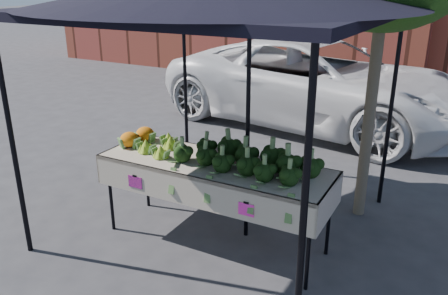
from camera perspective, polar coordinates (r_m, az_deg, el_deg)
ground at (r=5.00m, az=-1.10°, el=-11.35°), size 90.00×90.00×0.00m
table at (r=4.74m, az=-1.21°, el=-6.98°), size 2.42×0.86×0.90m
canopy at (r=4.75m, az=-0.32°, el=4.99°), size 3.16×3.16×2.74m
broccoli_heap at (r=4.38m, az=2.57°, el=-0.99°), size 1.48×0.58×0.27m
romanesco_cluster at (r=4.90m, az=-7.74°, el=0.79°), size 0.44×0.58×0.21m
cauliflower_pair at (r=5.14m, az=-10.83°, el=1.44°), size 0.24×0.44×0.19m
street_tree at (r=5.16m, az=18.56°, el=10.69°), size 1.88×1.88×3.71m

